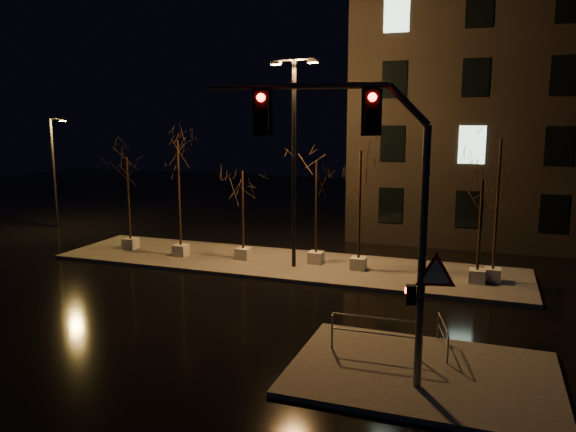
% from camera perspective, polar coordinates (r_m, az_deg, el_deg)
% --- Properties ---
extents(ground, '(90.00, 90.00, 0.00)m').
position_cam_1_polar(ground, '(21.18, -6.24, -8.96)').
color(ground, black).
rests_on(ground, ground).
extents(median, '(22.00, 5.00, 0.15)m').
position_cam_1_polar(median, '(26.44, -0.54, -4.88)').
color(median, '#4B4843').
rests_on(median, ground).
extents(sidewalk_corner, '(7.00, 5.00, 0.15)m').
position_cam_1_polar(sidewalk_corner, '(16.04, 13.48, -15.28)').
color(sidewalk_corner, '#4B4843').
rests_on(sidewalk_corner, ground).
extents(tree_0, '(1.80, 1.80, 4.86)m').
position_cam_1_polar(tree_0, '(29.65, -16.00, 3.75)').
color(tree_0, beige).
rests_on(tree_0, median).
extents(tree_1, '(1.80, 1.80, 5.79)m').
position_cam_1_polar(tree_1, '(27.49, -11.10, 4.97)').
color(tree_1, beige).
rests_on(tree_1, median).
extents(tree_2, '(1.80, 1.80, 4.35)m').
position_cam_1_polar(tree_2, '(26.47, -4.65, 2.57)').
color(tree_2, beige).
rests_on(tree_2, median).
extents(tree_3, '(1.80, 1.80, 4.92)m').
position_cam_1_polar(tree_3, '(25.58, 2.92, 3.30)').
color(tree_3, beige).
rests_on(tree_3, median).
extents(tree_4, '(1.80, 1.80, 5.47)m').
position_cam_1_polar(tree_4, '(24.64, 7.35, 3.94)').
color(tree_4, beige).
rests_on(tree_4, median).
extents(tree_5, '(1.80, 1.80, 4.43)m').
position_cam_1_polar(tree_5, '(23.82, 19.05, 1.37)').
color(tree_5, beige).
rests_on(tree_5, median).
extents(tree_6, '(1.80, 1.80, 6.05)m').
position_cam_1_polar(tree_6, '(24.09, 20.67, 4.30)').
color(tree_6, beige).
rests_on(tree_6, median).
extents(traffic_signal_mast, '(6.00, 1.51, 7.51)m').
position_cam_1_polar(traffic_signal_mast, '(13.63, 8.67, 2.43)').
color(traffic_signal_mast, slate).
rests_on(traffic_signal_mast, sidewalk_corner).
extents(streetlight_main, '(2.30, 0.65, 9.20)m').
position_cam_1_polar(streetlight_main, '(24.89, 0.61, 6.77)').
color(streetlight_main, black).
rests_on(streetlight_main, median).
extents(streetlight_far, '(1.35, 0.34, 6.85)m').
position_cam_1_polar(streetlight_far, '(38.04, -22.62, 4.54)').
color(streetlight_far, black).
rests_on(streetlight_far, ground).
extents(guard_rail_a, '(2.57, 0.11, 1.11)m').
position_cam_1_polar(guard_rail_a, '(16.50, 8.83, -11.37)').
color(guard_rail_a, slate).
rests_on(guard_rail_a, sidewalk_corner).
extents(guard_rail_b, '(0.46, 1.78, 0.86)m').
position_cam_1_polar(guard_rail_b, '(17.17, 15.46, -11.35)').
color(guard_rail_b, slate).
rests_on(guard_rail_b, sidewalk_corner).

